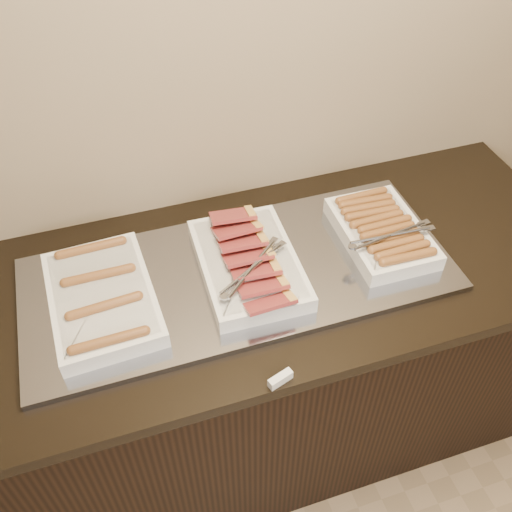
{
  "coord_description": "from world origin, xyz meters",
  "views": [
    {
      "loc": [
        -0.32,
        1.07,
        2.09
      ],
      "look_at": [
        0.03,
        2.13,
        0.97
      ],
      "focal_mm": 40.0,
      "sensor_mm": 36.0,
      "label": 1
    }
  ],
  "objects_px": {
    "counter": "(248,365)",
    "dish_left": "(102,298)",
    "dish_center": "(249,263)",
    "dish_right": "(382,231)",
    "warming_tray": "(239,275)"
  },
  "relations": [
    {
      "from": "counter",
      "to": "dish_left",
      "type": "height_order",
      "value": "dish_left"
    },
    {
      "from": "dish_left",
      "to": "dish_center",
      "type": "relative_size",
      "value": 0.97
    },
    {
      "from": "counter",
      "to": "dish_center",
      "type": "xyz_separation_m",
      "value": [
        0.01,
        -0.0,
        0.5
      ]
    },
    {
      "from": "dish_left",
      "to": "dish_center",
      "type": "distance_m",
      "value": 0.4
    },
    {
      "from": "dish_center",
      "to": "dish_left",
      "type": "bearing_deg",
      "value": -178.86
    },
    {
      "from": "dish_left",
      "to": "dish_right",
      "type": "relative_size",
      "value": 1.19
    },
    {
      "from": "counter",
      "to": "dish_right",
      "type": "bearing_deg",
      "value": -0.56
    },
    {
      "from": "counter",
      "to": "warming_tray",
      "type": "distance_m",
      "value": 0.46
    },
    {
      "from": "dish_center",
      "to": "counter",
      "type": "bearing_deg",
      "value": 154.74
    },
    {
      "from": "dish_right",
      "to": "counter",
      "type": "bearing_deg",
      "value": -179.78
    },
    {
      "from": "counter",
      "to": "dish_center",
      "type": "height_order",
      "value": "dish_center"
    },
    {
      "from": "counter",
      "to": "dish_right",
      "type": "height_order",
      "value": "dish_right"
    },
    {
      "from": "dish_left",
      "to": "counter",
      "type": "bearing_deg",
      "value": -2.75
    },
    {
      "from": "dish_right",
      "to": "warming_tray",
      "type": "bearing_deg",
      "value": -179.75
    },
    {
      "from": "counter",
      "to": "dish_center",
      "type": "distance_m",
      "value": 0.5
    }
  ]
}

